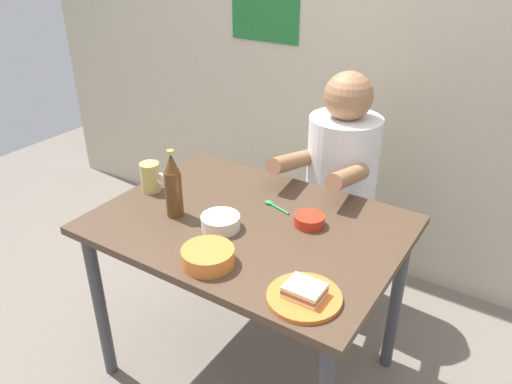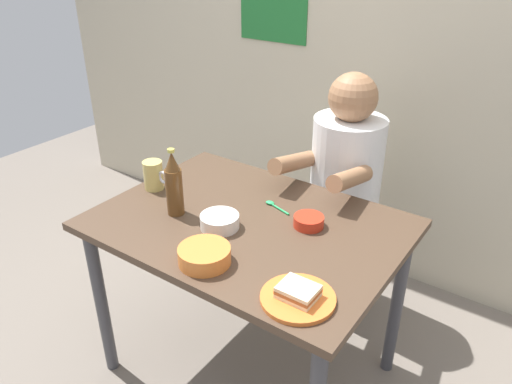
{
  "view_description": "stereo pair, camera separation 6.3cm",
  "coord_description": "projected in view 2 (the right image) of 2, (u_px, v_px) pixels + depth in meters",
  "views": [
    {
      "loc": [
        0.86,
        -1.29,
        1.69
      ],
      "look_at": [
        0.0,
        0.05,
        0.84
      ],
      "focal_mm": 34.85,
      "sensor_mm": 36.0,
      "label": 1
    },
    {
      "loc": [
        0.92,
        -1.26,
        1.69
      ],
      "look_at": [
        0.0,
        0.05,
        0.84
      ],
      "focal_mm": 34.85,
      "sensor_mm": 36.0,
      "label": 2
    }
  ],
  "objects": [
    {
      "name": "ground_plane",
      "position": [
        249.0,
        366.0,
        2.17
      ],
      "size": [
        6.0,
        6.0,
        0.0
      ],
      "primitive_type": "plane",
      "color": "slate"
    },
    {
      "name": "wall_back",
      "position": [
        379.0,
        23.0,
        2.32
      ],
      "size": [
        4.4,
        0.09,
        2.6
      ],
      "color": "#BCB299",
      "rests_on": "ground"
    },
    {
      "name": "dining_table",
      "position": [
        248.0,
        243.0,
        1.86
      ],
      "size": [
        1.1,
        0.8,
        0.74
      ],
      "color": "#4C3828",
      "rests_on": "ground"
    },
    {
      "name": "stool",
      "position": [
        340.0,
        240.0,
        2.41
      ],
      "size": [
        0.34,
        0.34,
        0.45
      ],
      "color": "#4C4C51",
      "rests_on": "ground"
    },
    {
      "name": "person_seated",
      "position": [
        346.0,
        163.0,
        2.21
      ],
      "size": [
        0.33,
        0.56,
        0.72
      ],
      "color": "white",
      "rests_on": "stool"
    },
    {
      "name": "plate_orange",
      "position": [
        298.0,
        298.0,
        1.43
      ],
      "size": [
        0.22,
        0.22,
        0.01
      ],
      "primitive_type": "cylinder",
      "color": "orange",
      "rests_on": "dining_table"
    },
    {
      "name": "sandwich",
      "position": [
        298.0,
        291.0,
        1.42
      ],
      "size": [
        0.11,
        0.09,
        0.04
      ],
      "color": "beige",
      "rests_on": "plate_orange"
    },
    {
      "name": "beer_mug",
      "position": [
        154.0,
        175.0,
        2.02
      ],
      "size": [
        0.13,
        0.08,
        0.12
      ],
      "color": "#D1BC66",
      "rests_on": "dining_table"
    },
    {
      "name": "beer_bottle",
      "position": [
        174.0,
        185.0,
        1.82
      ],
      "size": [
        0.06,
        0.06,
        0.26
      ],
      "color": "#593819",
      "rests_on": "dining_table"
    },
    {
      "name": "soup_bowl_orange",
      "position": [
        204.0,
        255.0,
        1.58
      ],
      "size": [
        0.17,
        0.17,
        0.05
      ],
      "color": "orange",
      "rests_on": "dining_table"
    },
    {
      "name": "sauce_bowl_chili",
      "position": [
        309.0,
        221.0,
        1.78
      ],
      "size": [
        0.11,
        0.11,
        0.04
      ],
      "color": "red",
      "rests_on": "dining_table"
    },
    {
      "name": "rice_bowl_white",
      "position": [
        220.0,
        221.0,
        1.77
      ],
      "size": [
        0.14,
        0.14,
        0.05
      ],
      "color": "silver",
      "rests_on": "dining_table"
    },
    {
      "name": "spoon",
      "position": [
        274.0,
        205.0,
        1.91
      ],
      "size": [
        0.12,
        0.05,
        0.01
      ],
      "color": "#26A559",
      "rests_on": "dining_table"
    }
  ]
}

